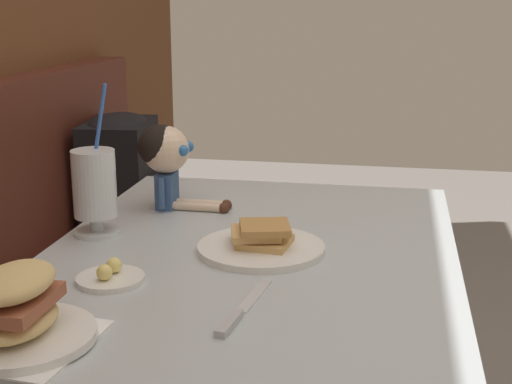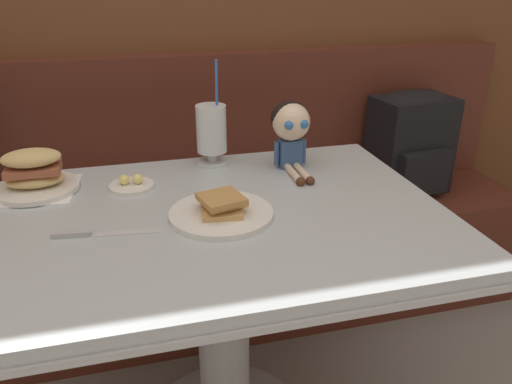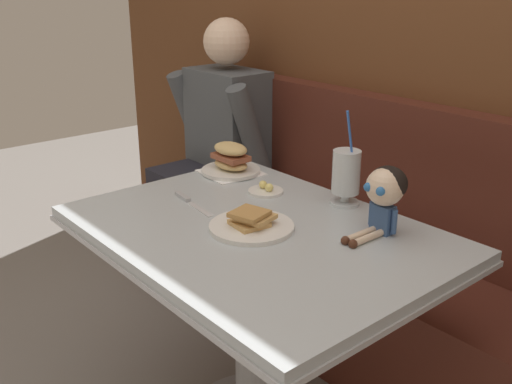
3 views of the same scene
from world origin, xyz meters
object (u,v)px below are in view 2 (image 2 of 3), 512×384
object	(u,v)px
butter_knife	(87,234)
seated_doll	(291,125)
backpack	(411,141)
milkshake_glass	(211,132)
sandwich_plate	(34,175)
toast_plate	(223,211)
butter_saucer	(131,184)

from	to	relation	value
butter_knife	seated_doll	bearing A→B (deg)	27.00
backpack	butter_knife	bearing A→B (deg)	-151.68
milkshake_glass	seated_doll	size ratio (longest dim) A/B	1.44
sandwich_plate	milkshake_glass	bearing A→B (deg)	9.86
butter_knife	seated_doll	distance (m)	0.65
toast_plate	butter_knife	world-z (taller)	toast_plate
sandwich_plate	butter_knife	world-z (taller)	sandwich_plate
sandwich_plate	backpack	world-z (taller)	sandwich_plate
butter_saucer	seated_doll	bearing A→B (deg)	4.98
toast_plate	sandwich_plate	world-z (taller)	sandwich_plate
toast_plate	seated_doll	world-z (taller)	seated_doll
sandwich_plate	seated_doll	distance (m)	0.71
milkshake_glass	backpack	world-z (taller)	milkshake_glass
milkshake_glass	backpack	distance (m)	0.90
butter_knife	toast_plate	bearing A→B (deg)	3.09
toast_plate	milkshake_glass	bearing A→B (deg)	83.91
butter_saucer	seated_doll	size ratio (longest dim) A/B	0.55
seated_doll	sandwich_plate	bearing A→B (deg)	179.97
toast_plate	backpack	xyz separation A→B (m)	(0.88, 0.62, -0.10)
backpack	seated_doll	bearing A→B (deg)	-150.51
butter_saucer	butter_knife	xyz separation A→B (m)	(-0.11, -0.25, -0.00)
butter_saucer	butter_knife	distance (m)	0.27
toast_plate	butter_saucer	size ratio (longest dim) A/B	2.08
milkshake_glass	seated_doll	distance (m)	0.24
butter_saucer	backpack	xyz separation A→B (m)	(1.08, 0.39, -0.09)
milkshake_glass	butter_saucer	world-z (taller)	milkshake_glass
sandwich_plate	butter_knife	distance (m)	0.32
toast_plate	sandwich_plate	bearing A→B (deg)	148.81
sandwich_plate	butter_saucer	world-z (taller)	sandwich_plate
milkshake_glass	sandwich_plate	distance (m)	0.50
milkshake_glass	sandwich_plate	bearing A→B (deg)	-170.14
toast_plate	butter_knife	size ratio (longest dim) A/B	1.06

